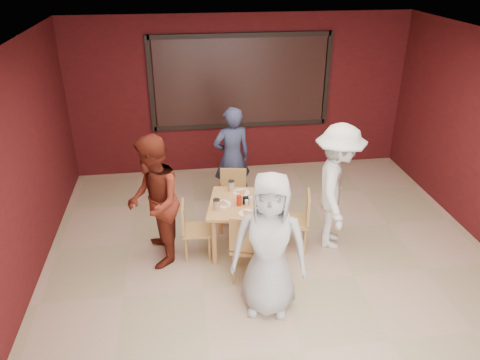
{
  "coord_description": "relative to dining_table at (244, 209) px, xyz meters",
  "views": [
    {
      "loc": [
        -1.14,
        -4.55,
        3.74
      ],
      "look_at": [
        -0.39,
        0.79,
        1.07
      ],
      "focal_mm": 35.0,
      "sensor_mm": 36.0,
      "label": 1
    }
  ],
  "objects": [
    {
      "name": "floor",
      "position": [
        0.33,
        -0.79,
        -0.64
      ],
      "size": [
        7.0,
        7.0,
        0.0
      ],
      "primitive_type": "plane",
      "color": "tan",
      "rests_on": "ground"
    },
    {
      "name": "window_blinds",
      "position": [
        0.33,
        2.66,
        1.01
      ],
      "size": [
        3.0,
        0.02,
        1.5
      ],
      "primitive_type": "cube",
      "color": "black"
    },
    {
      "name": "dining_table",
      "position": [
        0.0,
        0.0,
        0.0
      ],
      "size": [
        1.08,
        1.08,
        0.88
      ],
      "color": "#B5814A",
      "rests_on": "floor"
    },
    {
      "name": "chair_front",
      "position": [
        -0.02,
        -0.7,
        -0.09
      ],
      "size": [
        0.59,
        0.59,
        0.97
      ],
      "color": "#AB8542",
      "rests_on": "floor"
    },
    {
      "name": "chair_back",
      "position": [
        -0.05,
        0.81,
        -0.18
      ],
      "size": [
        0.46,
        0.46,
        0.81
      ],
      "color": "#AB8542",
      "rests_on": "floor"
    },
    {
      "name": "chair_left",
      "position": [
        -0.71,
        -0.04,
        -0.19
      ],
      "size": [
        0.4,
        0.4,
        0.78
      ],
      "color": "#AB8542",
      "rests_on": "floor"
    },
    {
      "name": "chair_right",
      "position": [
        0.74,
        -0.05,
        -0.17
      ],
      "size": [
        0.49,
        0.49,
        0.83
      ],
      "color": "#AB8542",
      "rests_on": "floor"
    },
    {
      "name": "diner_front",
      "position": [
        0.1,
        -1.2,
        0.22
      ],
      "size": [
        0.94,
        0.73,
        1.71
      ],
      "primitive_type": "imported",
      "rotation": [
        0.0,
        0.0,
        -0.25
      ],
      "color": "#B0B0B0",
      "rests_on": "floor"
    },
    {
      "name": "diner_back",
      "position": [
        -0.0,
        1.3,
        0.18
      ],
      "size": [
        0.66,
        0.5,
        1.64
      ],
      "primitive_type": "imported",
      "rotation": [
        0.0,
        0.0,
        3.34
      ],
      "color": "#2B324E",
      "rests_on": "floor"
    },
    {
      "name": "diner_left",
      "position": [
        -1.17,
        -0.08,
        0.24
      ],
      "size": [
        0.72,
        0.89,
        1.75
      ],
      "primitive_type": "imported",
      "rotation": [
        0.0,
        0.0,
        -1.5
      ],
      "color": "#5E1E12",
      "rests_on": "floor"
    },
    {
      "name": "diner_right",
      "position": [
        1.25,
        -0.02,
        0.24
      ],
      "size": [
        0.96,
        1.28,
        1.76
      ],
      "primitive_type": "imported",
      "rotation": [
        0.0,
        0.0,
        1.27
      ],
      "color": "silver",
      "rests_on": "floor"
    }
  ]
}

